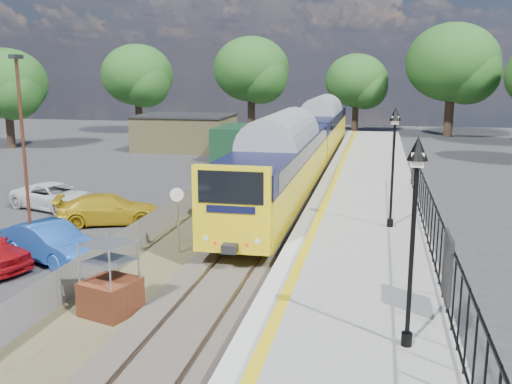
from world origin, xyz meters
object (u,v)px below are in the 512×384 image
(victorian_lamp_south, at_px, (415,194))
(car_blue, at_px, (50,242))
(car_white, at_px, (55,196))
(victorian_lamp_north, at_px, (394,139))
(car_yellow, at_px, (109,209))
(speed_sign, at_px, (178,210))
(carpark_lamp, at_px, (24,148))
(train, at_px, (307,139))
(brick_plinth, at_px, (110,280))

(victorian_lamp_south, bearing_deg, car_blue, 154.22)
(car_white, bearing_deg, victorian_lamp_north, -82.95)
(victorian_lamp_south, relative_size, car_yellow, 0.98)
(car_white, bearing_deg, speed_sign, -105.04)
(victorian_lamp_north, xyz_separation_m, car_white, (-16.38, 3.27, -3.64))
(victorian_lamp_south, relative_size, carpark_lamp, 0.62)
(train, bearing_deg, victorian_lamp_south, -78.23)
(victorian_lamp_south, bearing_deg, train, 101.77)
(victorian_lamp_south, xyz_separation_m, brick_plinth, (-8.00, 1.99, -3.25))
(victorian_lamp_south, xyz_separation_m, train, (-5.50, 26.40, -1.96))
(car_white, bearing_deg, car_yellow, -98.82)
(car_yellow, xyz_separation_m, car_white, (-3.97, 2.03, -0.02))
(car_blue, relative_size, car_white, 0.92)
(victorian_lamp_north, height_order, car_white, victorian_lamp_north)
(speed_sign, distance_m, car_blue, 4.73)
(speed_sign, relative_size, car_blue, 0.60)
(victorian_lamp_south, height_order, carpark_lamp, carpark_lamp)
(victorian_lamp_south, xyz_separation_m, car_blue, (-12.30, 5.94, -3.59))
(train, height_order, carpark_lamp, carpark_lamp)
(victorian_lamp_north, relative_size, car_yellow, 0.98)
(victorian_lamp_north, relative_size, car_blue, 1.07)
(victorian_lamp_south, xyz_separation_m, car_white, (-16.58, 13.27, -3.64))
(victorian_lamp_north, height_order, car_yellow, victorian_lamp_north)
(car_blue, height_order, car_white, car_blue)
(victorian_lamp_south, distance_m, brick_plinth, 8.86)
(train, distance_m, car_blue, 21.62)
(car_yellow, bearing_deg, victorian_lamp_south, -153.25)
(speed_sign, bearing_deg, victorian_lamp_north, 5.42)
(carpark_lamp, distance_m, car_yellow, 6.50)
(train, height_order, brick_plinth, train)
(speed_sign, height_order, car_white, speed_sign)
(train, distance_m, car_yellow, 16.83)
(train, xyz_separation_m, speed_sign, (-2.50, -18.78, -0.60))
(brick_plinth, bearing_deg, carpark_lamp, 142.70)
(train, bearing_deg, carpark_lamp, -109.86)
(train, bearing_deg, car_white, -130.16)
(carpark_lamp, height_order, car_blue, carpark_lamp)
(car_blue, bearing_deg, brick_plinth, -107.82)
(car_yellow, bearing_deg, speed_sign, -149.66)
(victorian_lamp_south, relative_size, car_blue, 1.07)
(victorian_lamp_south, xyz_separation_m, speed_sign, (-8.00, 7.62, -2.56))
(brick_plinth, relative_size, car_yellow, 0.47)
(victorian_lamp_north, distance_m, car_white, 17.10)
(victorian_lamp_north, distance_m, train, 17.34)
(train, distance_m, carpark_lamp, 22.02)
(car_yellow, bearing_deg, car_blue, 161.79)
(brick_plinth, bearing_deg, car_white, 127.25)
(speed_sign, height_order, car_yellow, speed_sign)
(car_yellow, bearing_deg, brick_plinth, -175.04)
(train, bearing_deg, brick_plinth, -95.85)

